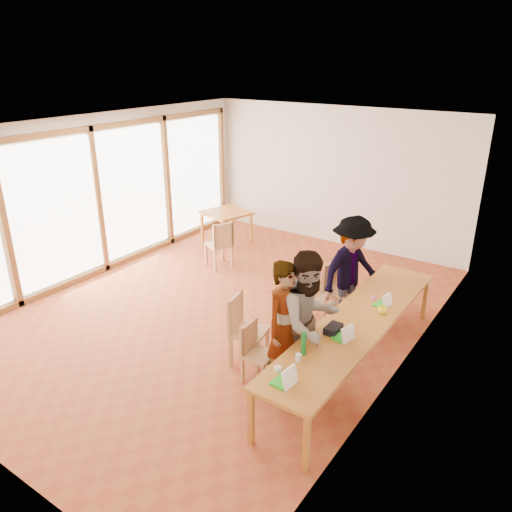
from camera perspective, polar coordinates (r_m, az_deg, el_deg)
The scene contains 24 objects.
ground at distance 8.43m, azimuth -3.73°, elevation -6.14°, with size 8.00×8.00×0.00m, color #9D4A26.
wall_back at distance 11.12m, azimuth 9.02°, elevation 8.94°, with size 6.00×0.10×3.00m, color beige.
wall_right at distance 6.52m, azimuth 17.19°, elevation -1.35°, with size 0.10×8.00×3.00m, color beige.
window_wall at distance 9.88m, azimuth -17.69°, elevation 6.50°, with size 0.10×8.00×3.00m, color white.
ceiling at distance 7.49m, azimuth -4.31°, elevation 14.65°, with size 6.00×8.00×0.04m, color white.
communal_table at distance 6.73m, azimuth 11.48°, elevation -7.58°, with size 0.80×4.00×0.75m.
side_table at distance 11.09m, azimuth -3.38°, elevation 4.69°, with size 0.90×0.90×0.75m.
chair_near at distance 6.54m, azimuth -0.23°, elevation -10.24°, with size 0.38×0.38×0.42m.
chair_mid at distance 6.86m, azimuth -1.61°, elevation -7.49°, with size 0.55×0.55×0.52m.
chair_far at distance 8.09m, azimuth 6.95°, elevation -3.33°, with size 0.45×0.45×0.46m.
chair_empty at distance 8.18m, azimuth 8.93°, elevation -3.08°, with size 0.43×0.43×0.47m.
chair_spare at distance 9.84m, azimuth -4.00°, elevation 1.85°, with size 0.59×0.59×0.51m.
person_near at distance 6.21m, azimuth 3.50°, elevation -8.08°, with size 0.63×0.41×1.73m, color gray.
person_mid at distance 6.22m, azimuth 6.07°, elevation -7.51°, with size 0.90×0.70×1.85m, color gray.
person_far at distance 7.85m, azimuth 10.86°, elevation -1.64°, with size 1.13×0.65×1.75m, color gray.
laptop_near at distance 5.42m, azimuth 3.47°, elevation -13.88°, with size 0.23×0.26×0.21m.
laptop_mid at distance 6.24m, azimuth 10.13°, elevation -8.94°, with size 0.25×0.27×0.20m.
laptop_far at distance 7.14m, azimuth 14.44°, elevation -5.15°, with size 0.22×0.24×0.19m.
yellow_mug at distance 6.94m, azimuth 14.23°, elevation -6.00°, with size 0.12×0.12×0.09m, color #FFF81B.
green_bottle at distance 5.85m, azimuth 5.46°, elevation -9.96°, with size 0.07×0.07×0.28m, color #166828.
clear_glass at distance 5.78m, azimuth 4.87°, elevation -11.49°, with size 0.07×0.07×0.09m, color silver.
condiment_cup at distance 5.61m, azimuth 2.50°, elevation -12.79°, with size 0.08×0.08×0.06m, color white.
pink_phone at distance 7.31m, azimuth 13.21°, elevation -4.72°, with size 0.05×0.10×0.01m, color #E74D9F.
black_pouch at distance 6.37m, azimuth 8.83°, elevation -8.23°, with size 0.16×0.26×0.09m, color black.
Camera 1 is at (4.65, -5.79, 3.99)m, focal length 35.00 mm.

